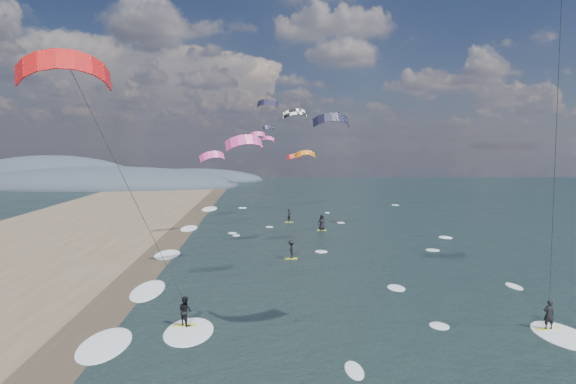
{
  "coord_description": "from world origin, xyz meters",
  "views": [
    {
      "loc": [
        -2.69,
        -17.5,
        9.82
      ],
      "look_at": [
        -1.0,
        12.0,
        7.0
      ],
      "focal_mm": 30.0,
      "sensor_mm": 36.0,
      "label": 1
    }
  ],
  "objects": [
    {
      "name": "shoreline_surf",
      "position": [
        -10.8,
        14.75,
        0.0
      ],
      "size": [
        2.4,
        79.4,
        0.11
      ],
      "color": "white",
      "rests_on": "ground"
    },
    {
      "name": "far_kitesurfers",
      "position": [
        1.88,
        33.1,
        0.86
      ],
      "size": [
        5.6,
        21.08,
        1.82
      ],
      "color": "yellow",
      "rests_on": "ground"
    },
    {
      "name": "wet_sand_strip",
      "position": [
        -12.0,
        10.0,
        0.0
      ],
      "size": [
        3.0,
        240.0,
        0.0
      ],
      "primitive_type": "cube",
      "color": "#382D23",
      "rests_on": "ground"
    },
    {
      "name": "bg_kite_field",
      "position": [
        0.16,
        51.84,
        11.81
      ],
      "size": [
        15.04,
        74.53,
        9.26
      ],
      "color": "#D83F8C",
      "rests_on": "ground"
    },
    {
      "name": "kitesurfer_near_b",
      "position": [
        -9.17,
        4.06,
        9.11
      ],
      "size": [
        7.03,
        8.75,
        14.24
      ],
      "color": "yellow",
      "rests_on": "ground"
    },
    {
      "name": "kitesurfer_near_a",
      "position": [
        9.59,
        1.79,
        13.26
      ],
      "size": [
        7.55,
        8.27,
        17.66
      ],
      "color": "yellow",
      "rests_on": "ground"
    },
    {
      "name": "coastal_hills",
      "position": [
        -44.84,
        107.86,
        0.0
      ],
      "size": [
        80.0,
        41.0,
        15.0
      ],
      "color": "#3D4756",
      "rests_on": "ground"
    }
  ]
}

